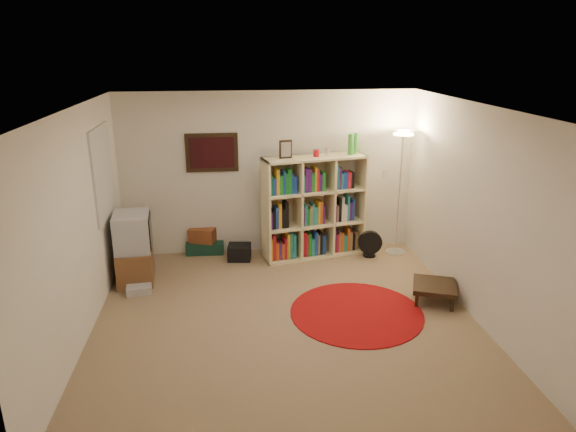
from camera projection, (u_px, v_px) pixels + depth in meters
name	position (u px, v px, depth m)	size (l,w,h in m)	color
room	(280.00, 218.00, 5.80)	(4.54, 4.54, 2.54)	#917455
bookshelf	(312.00, 209.00, 7.82)	(1.62, 0.76, 1.87)	#FFE9AA
floor_lamp	(402.00, 152.00, 7.61)	(0.45, 0.45, 1.95)	white
floor_fan	(370.00, 244.00, 7.91)	(0.37, 0.21, 0.42)	black
tv_stand	(134.00, 249.00, 7.03)	(0.53, 0.71, 0.98)	brown
dvd_box	(139.00, 289.00, 6.81)	(0.35, 0.31, 0.11)	silver
suitcase	(205.00, 246.00, 8.15)	(0.60, 0.40, 0.19)	#133627
wicker_basket	(203.00, 235.00, 8.05)	(0.46, 0.39, 0.22)	brown
duffel_bag	(239.00, 252.00, 7.84)	(0.37, 0.32, 0.24)	black
paper_towel	(271.00, 242.00, 8.18)	(0.17, 0.17, 0.27)	white
red_rug	(357.00, 312.00, 6.29)	(1.63, 1.63, 0.01)	maroon
side_table	(435.00, 287.00, 6.51)	(0.69, 0.69, 0.24)	black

